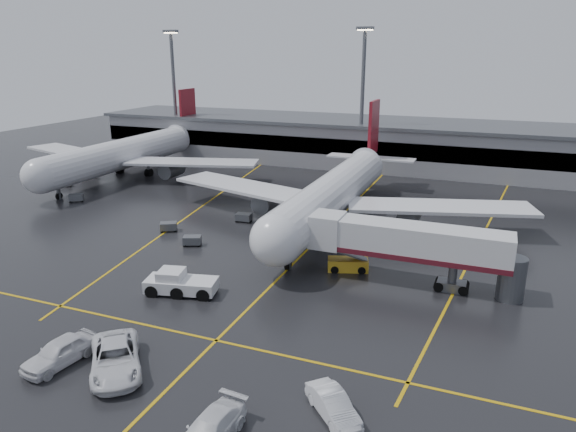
% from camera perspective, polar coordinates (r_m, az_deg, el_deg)
% --- Properties ---
extents(ground, '(220.00, 220.00, 0.00)m').
position_cam_1_polar(ground, '(60.00, 2.49, -3.33)').
color(ground, black).
rests_on(ground, ground).
extents(apron_line_centre, '(0.25, 90.00, 0.02)m').
position_cam_1_polar(apron_line_centre, '(60.00, 2.49, -3.32)').
color(apron_line_centre, gold).
rests_on(apron_line_centre, ground).
extents(apron_line_stop, '(60.00, 0.25, 0.02)m').
position_cam_1_polar(apron_line_stop, '(41.83, -7.81, -13.27)').
color(apron_line_stop, gold).
rests_on(apron_line_stop, ground).
extents(apron_line_left, '(9.99, 69.35, 0.02)m').
position_cam_1_polar(apron_line_left, '(76.76, -9.21, 1.15)').
color(apron_line_left, gold).
rests_on(apron_line_left, ground).
extents(apron_line_right, '(7.57, 69.64, 0.02)m').
position_cam_1_polar(apron_line_right, '(66.52, 20.26, -2.31)').
color(apron_line_right, gold).
rests_on(apron_line_right, ground).
extents(terminal, '(122.00, 19.00, 8.60)m').
position_cam_1_polar(terminal, '(104.00, 11.37, 7.74)').
color(terminal, gray).
rests_on(terminal, ground).
extents(light_mast_left, '(3.00, 1.20, 25.45)m').
position_cam_1_polar(light_mast_left, '(114.39, -12.31, 13.67)').
color(light_mast_left, '#595B60').
rests_on(light_mast_left, ground).
extents(light_mast_mid, '(3.00, 1.20, 25.45)m').
position_cam_1_polar(light_mast_mid, '(98.08, 8.12, 13.32)').
color(light_mast_mid, '#595B60').
rests_on(light_mast_mid, ground).
extents(main_airliner, '(48.80, 45.60, 14.10)m').
position_cam_1_polar(main_airliner, '(67.54, 5.26, 2.75)').
color(main_airliner, silver).
rests_on(main_airliner, ground).
extents(second_airliner, '(48.80, 45.60, 14.10)m').
position_cam_1_polar(second_airliner, '(97.53, -17.05, 6.62)').
color(second_airliner, silver).
rests_on(second_airliner, ground).
extents(jet_bridge, '(19.90, 3.40, 6.05)m').
position_cam_1_polar(jet_bridge, '(50.54, 13.07, -3.09)').
color(jet_bridge, silver).
rests_on(jet_bridge, ground).
extents(pushback_tractor, '(6.91, 4.07, 2.32)m').
position_cam_1_polar(pushback_tractor, '(49.45, -11.73, -7.23)').
color(pushback_tractor, silver).
rests_on(pushback_tractor, ground).
extents(belt_loader, '(4.38, 2.90, 2.56)m').
position_cam_1_polar(belt_loader, '(53.73, 6.53, -5.25)').
color(belt_loader, gold).
rests_on(belt_loader, ground).
extents(service_van_a, '(7.02, 7.52, 1.96)m').
position_cam_1_polar(service_van_a, '(39.43, -18.25, -14.49)').
color(service_van_a, white).
rests_on(service_van_a, ground).
extents(service_van_b, '(2.72, 5.76, 1.62)m').
position_cam_1_polar(service_van_b, '(32.31, -8.55, -22.06)').
color(service_van_b, white).
rests_on(service_van_b, ground).
extents(service_van_c, '(4.48, 4.50, 1.55)m').
position_cam_1_polar(service_van_c, '(33.91, 4.92, -19.80)').
color(service_van_c, silver).
rests_on(service_van_c, ground).
extents(service_van_d, '(2.98, 5.79, 1.89)m').
position_cam_1_polar(service_van_d, '(41.62, -23.59, -13.40)').
color(service_van_d, silver).
rests_on(service_van_d, ground).
extents(baggage_cart_a, '(2.35, 1.97, 1.12)m').
position_cam_1_polar(baggage_cart_a, '(61.06, -10.38, -2.60)').
color(baggage_cart_a, '#595B60').
rests_on(baggage_cart_a, ground).
extents(baggage_cart_b, '(2.38, 2.14, 1.12)m').
position_cam_1_polar(baggage_cart_b, '(66.47, -12.87, -1.09)').
color(baggage_cart_b, '#595B60').
rests_on(baggage_cart_b, ground).
extents(baggage_cart_c, '(2.12, 1.49, 1.12)m').
position_cam_1_polar(baggage_cart_c, '(68.62, -4.85, -0.12)').
color(baggage_cart_c, '#595B60').
rests_on(baggage_cart_c, ground).
extents(baggage_cart_d, '(2.29, 1.83, 1.12)m').
position_cam_1_polar(baggage_cart_d, '(94.02, -23.18, 3.35)').
color(baggage_cart_d, '#595B60').
rests_on(baggage_cart_d, ground).
extents(baggage_cart_e, '(2.39, 2.19, 1.12)m').
position_cam_1_polar(baggage_cart_e, '(83.77, -22.05, 1.89)').
color(baggage_cart_e, '#595B60').
rests_on(baggage_cart_e, ground).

